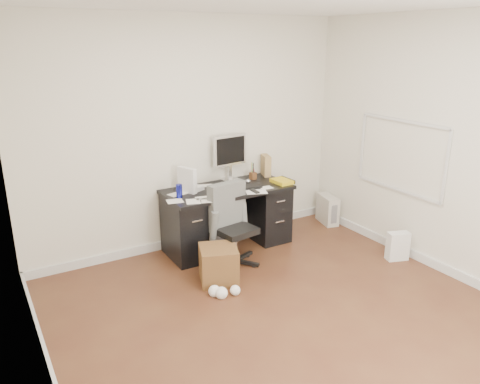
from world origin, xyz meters
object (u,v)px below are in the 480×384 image
object	(u,v)px
desk	(228,216)
lcd_monitor	(230,158)
wicker_basket	(219,264)
pc_tower	(328,209)
office_chair	(235,226)
keyboard	(242,188)

from	to	relation	value
desk	lcd_monitor	xyz separation A→B (m)	(0.17, 0.25, 0.64)
wicker_basket	pc_tower	bearing A→B (deg)	18.54
lcd_monitor	wicker_basket	distance (m)	1.45
pc_tower	lcd_monitor	bearing A→B (deg)	-176.60
desk	wicker_basket	xyz separation A→B (m)	(-0.51, -0.71, -0.21)
office_chair	pc_tower	bearing A→B (deg)	5.32
pc_tower	desk	bearing A→B (deg)	-166.31
lcd_monitor	office_chair	distance (m)	0.97
keyboard	wicker_basket	xyz separation A→B (m)	(-0.64, -0.59, -0.57)
pc_tower	wicker_basket	xyz separation A→B (m)	(-2.07, -0.69, -0.00)
keyboard	lcd_monitor	bearing A→B (deg)	89.74
office_chair	wicker_basket	distance (m)	0.51
keyboard	pc_tower	world-z (taller)	keyboard
pc_tower	keyboard	bearing A→B (deg)	-161.73
desk	keyboard	xyz separation A→B (m)	(0.14, -0.12, 0.36)
desk	wicker_basket	distance (m)	0.90
keyboard	office_chair	xyz separation A→B (m)	(-0.30, -0.33, -0.30)
office_chair	pc_tower	distance (m)	1.79
desk	lcd_monitor	size ratio (longest dim) A/B	2.58
desk	office_chair	size ratio (longest dim) A/B	1.63
office_chair	wicker_basket	bearing A→B (deg)	-152.00
desk	wicker_basket	size ratio (longest dim) A/B	3.96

